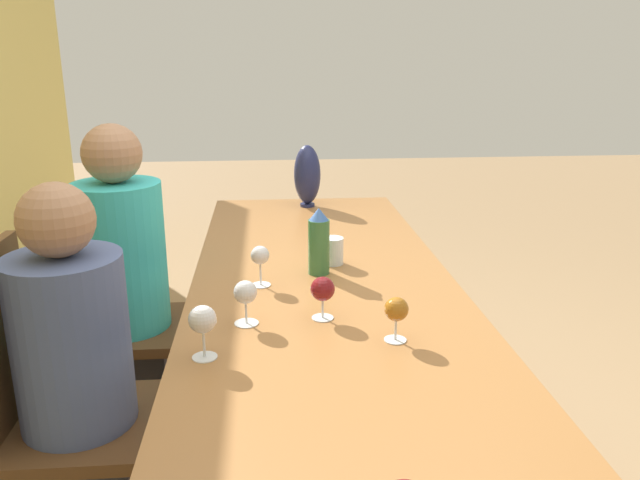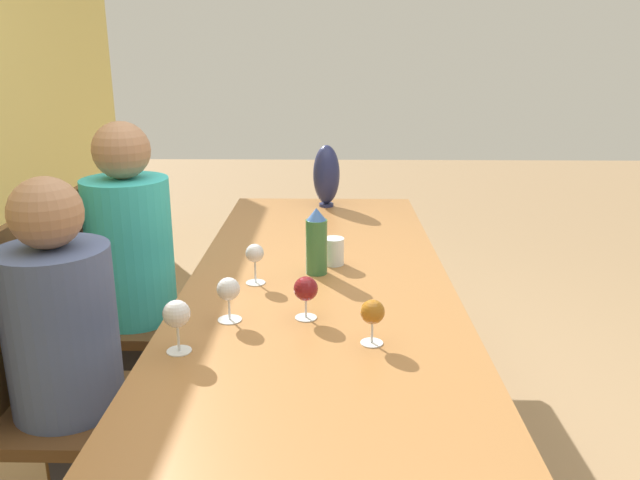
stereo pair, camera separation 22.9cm
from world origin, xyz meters
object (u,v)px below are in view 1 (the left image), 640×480
Objects in this scene: chair_near at (52,404)px; person_far at (127,275)px; water_tumbler at (333,251)px; vase at (307,175)px; wine_glass_2 at (245,294)px; wine_glass_5 at (396,310)px; wine_glass_3 at (203,321)px; wine_glass_1 at (260,257)px; person_near at (80,368)px; chair_far at (107,312)px; wine_glass_0 at (323,290)px; water_bottle at (319,242)px.

person_far reaches higher than chair_near.
vase is at bearing 2.21° from water_tumbler.
wine_glass_2 reaches higher than water_tumbler.
wine_glass_3 is at bearing 96.35° from wine_glass_5.
chair_near is at bearing 150.36° from vase.
wine_glass_1 is (-0.20, 0.27, 0.05)m from water_tumbler.
wine_glass_2 is 0.92× the size of wine_glass_3.
person_near is at bearing 95.54° from wine_glass_2.
chair_far is at bearing 29.39° from wine_glass_3.
vase is 1.68m from wine_glass_3.
wine_glass_0 is 0.13× the size of chair_near.
person_near is (-0.56, 0.78, -0.15)m from water_tumbler.
wine_glass_0 reaches higher than wine_glass_5.
wine_glass_1 is at bearing 168.20° from vase.
vase is 0.32× the size of chair_far.
chair_far is (0.31, 0.61, -0.31)m from wine_glass_1.
wine_glass_1 is 0.77m from chair_near.
water_tumbler is 0.70× the size of wine_glass_3.
water_bottle is 0.99m from chair_near.
wine_glass_3 is at bearing 150.13° from water_tumbler.
chair_far is at bearing 63.15° from wine_glass_1.
wine_glass_5 is at bearing -109.50° from wine_glass_2.
wine_glass_0 is 0.73m from person_near.
wine_glass_3 is at bearing 166.98° from vase.
water_bottle reaches higher than wine_glass_0.
chair_far is (0.62, 0.56, -0.30)m from wine_glass_2.
water_tumbler is 0.50m from wine_glass_0.
wine_glass_0 is at bearing -127.05° from chair_far.
chair_near is at bearing 94.65° from wine_glass_2.
vase reaches higher than wine_glass_3.
person_far is (0.66, 0.00, 0.04)m from person_near.
wine_glass_5 is at bearing -163.65° from water_bottle.
water_bottle is 0.21× the size of person_near.
wine_glass_0 is at bearing -84.65° from person_near.
wine_glass_0 is (-0.50, 0.08, 0.04)m from water_tumbler.
chair_far reaches higher than water_tumbler.
water_bottle is 0.24× the size of chair_far.
wine_glass_2 is at bearing -137.50° from chair_far.
wine_glass_2 is at bearing 70.50° from wine_glass_5.
water_tumbler is 0.80× the size of wine_glass_5.
water_bottle is 0.40m from wine_glass_0.
chair_near is at bearing 90.00° from person_near.
wine_glass_3 is at bearing -108.83° from chair_near.
wine_glass_1 reaches higher than wine_glass_0.
wine_glass_1 is 0.14× the size of chair_near.
person_far is at bearing 74.42° from water_bottle.
chair_far is (0.20, 0.81, -0.33)m from water_bottle.
person_far is at bearing 49.57° from wine_glass_0.
water_bottle is 0.48m from wine_glass_2.
vase is at bearing -26.90° from person_near.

